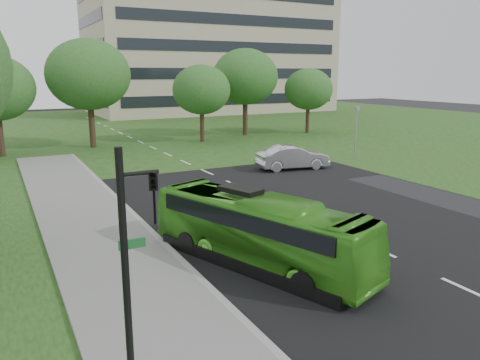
{
  "coord_description": "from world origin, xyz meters",
  "views": [
    {
      "loc": [
        -12.45,
        -14.47,
        6.57
      ],
      "look_at": [
        -2.36,
        4.71,
        1.6
      ],
      "focal_mm": 35.0,
      "sensor_mm": 36.0,
      "label": 1
    }
  ],
  "objects_px": {
    "tree_park_e": "(308,89)",
    "tree_park_b": "(88,75)",
    "office_building": "(210,38)",
    "sedan": "(292,157)",
    "bus": "(259,231)",
    "tree_park_c": "(201,90)",
    "tree_park_d": "(245,77)",
    "camera_pole": "(356,125)",
    "traffic_light": "(133,257)"
  },
  "relations": [
    {
      "from": "traffic_light",
      "to": "tree_park_b",
      "type": "bearing_deg",
      "value": 101.64
    },
    {
      "from": "tree_park_e",
      "to": "bus",
      "type": "distance_m",
      "value": 37.78
    },
    {
      "from": "tree_park_b",
      "to": "camera_pole",
      "type": "height_order",
      "value": "tree_park_b"
    },
    {
      "from": "tree_park_d",
      "to": "bus",
      "type": "relative_size",
      "value": 1.04
    },
    {
      "from": "sedan",
      "to": "traffic_light",
      "type": "relative_size",
      "value": 0.96
    },
    {
      "from": "tree_park_b",
      "to": "bus",
      "type": "bearing_deg",
      "value": -89.97
    },
    {
      "from": "sedan",
      "to": "bus",
      "type": "bearing_deg",
      "value": 151.57
    },
    {
      "from": "office_building",
      "to": "tree_park_e",
      "type": "bearing_deg",
      "value": -95.65
    },
    {
      "from": "traffic_light",
      "to": "office_building",
      "type": "bearing_deg",
      "value": 85.43
    },
    {
      "from": "tree_park_b",
      "to": "tree_park_d",
      "type": "bearing_deg",
      "value": 4.06
    },
    {
      "from": "tree_park_c",
      "to": "traffic_light",
      "type": "bearing_deg",
      "value": -115.25
    },
    {
      "from": "tree_park_b",
      "to": "camera_pole",
      "type": "relative_size",
      "value": 2.34
    },
    {
      "from": "tree_park_d",
      "to": "bus",
      "type": "distance_m",
      "value": 35.35
    },
    {
      "from": "tree_park_c",
      "to": "tree_park_b",
      "type": "bearing_deg",
      "value": 172.58
    },
    {
      "from": "bus",
      "to": "camera_pole",
      "type": "distance_m",
      "value": 22.24
    },
    {
      "from": "office_building",
      "to": "tree_park_d",
      "type": "xyz_separation_m",
      "value": [
        -10.43,
        -32.05,
        -6.33
      ]
    },
    {
      "from": "camera_pole",
      "to": "traffic_light",
      "type": "bearing_deg",
      "value": -130.81
    },
    {
      "from": "camera_pole",
      "to": "office_building",
      "type": "bearing_deg",
      "value": 87.48
    },
    {
      "from": "office_building",
      "to": "sedan",
      "type": "relative_size",
      "value": 7.96
    },
    {
      "from": "office_building",
      "to": "tree_park_c",
      "type": "relative_size",
      "value": 5.44
    },
    {
      "from": "office_building",
      "to": "tree_park_d",
      "type": "bearing_deg",
      "value": -108.04
    },
    {
      "from": "tree_park_c",
      "to": "traffic_light",
      "type": "height_order",
      "value": "tree_park_c"
    },
    {
      "from": "tree_park_d",
      "to": "sedan",
      "type": "xyz_separation_m",
      "value": [
        -5.77,
        -17.66,
        -5.34
      ]
    },
    {
      "from": "tree_park_d",
      "to": "traffic_light",
      "type": "distance_m",
      "value": 42.15
    },
    {
      "from": "tree_park_e",
      "to": "bus",
      "type": "bearing_deg",
      "value": -128.32
    },
    {
      "from": "tree_park_b",
      "to": "bus",
      "type": "distance_m",
      "value": 30.33
    },
    {
      "from": "office_building",
      "to": "tree_park_c",
      "type": "height_order",
      "value": "office_building"
    },
    {
      "from": "bus",
      "to": "tree_park_d",
      "type": "bearing_deg",
      "value": 42.54
    },
    {
      "from": "tree_park_b",
      "to": "tree_park_c",
      "type": "height_order",
      "value": "tree_park_b"
    },
    {
      "from": "camera_pole",
      "to": "tree_park_b",
      "type": "bearing_deg",
      "value": 146.26
    },
    {
      "from": "sedan",
      "to": "traffic_light",
      "type": "height_order",
      "value": "traffic_light"
    },
    {
      "from": "tree_park_c",
      "to": "sedan",
      "type": "relative_size",
      "value": 1.46
    },
    {
      "from": "tree_park_e",
      "to": "tree_park_b",
      "type": "bearing_deg",
      "value": 179.1
    },
    {
      "from": "tree_park_d",
      "to": "tree_park_b",
      "type": "bearing_deg",
      "value": -175.94
    },
    {
      "from": "tree_park_c",
      "to": "tree_park_d",
      "type": "bearing_deg",
      "value": 22.08
    },
    {
      "from": "office_building",
      "to": "camera_pole",
      "type": "relative_size",
      "value": 9.86
    },
    {
      "from": "office_building",
      "to": "sedan",
      "type": "bearing_deg",
      "value": -108.06
    },
    {
      "from": "bus",
      "to": "traffic_light",
      "type": "xyz_separation_m",
      "value": [
        -5.65,
        -4.88,
        1.86
      ]
    },
    {
      "from": "camera_pole",
      "to": "bus",
      "type": "bearing_deg",
      "value": -130.95
    },
    {
      "from": "tree_park_c",
      "to": "sedan",
      "type": "xyz_separation_m",
      "value": [
        0.31,
        -15.19,
        -4.17
      ]
    },
    {
      "from": "tree_park_d",
      "to": "bus",
      "type": "height_order",
      "value": "tree_park_d"
    },
    {
      "from": "tree_park_c",
      "to": "office_building",
      "type": "bearing_deg",
      "value": 64.42
    },
    {
      "from": "office_building",
      "to": "tree_park_b",
      "type": "bearing_deg",
      "value": -128.77
    },
    {
      "from": "tree_park_d",
      "to": "camera_pole",
      "type": "xyz_separation_m",
      "value": [
        0.72,
        -16.67,
        -3.55
      ]
    },
    {
      "from": "tree_park_e",
      "to": "traffic_light",
      "type": "bearing_deg",
      "value": -130.11
    },
    {
      "from": "tree_park_b",
      "to": "tree_park_c",
      "type": "bearing_deg",
      "value": -7.42
    },
    {
      "from": "tree_park_d",
      "to": "tree_park_c",
      "type": "bearing_deg",
      "value": -157.92
    },
    {
      "from": "traffic_light",
      "to": "sedan",
      "type": "bearing_deg",
      "value": 69.46
    },
    {
      "from": "office_building",
      "to": "tree_park_b",
      "type": "height_order",
      "value": "office_building"
    },
    {
      "from": "tree_park_c",
      "to": "tree_park_e",
      "type": "height_order",
      "value": "tree_park_c"
    }
  ]
}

